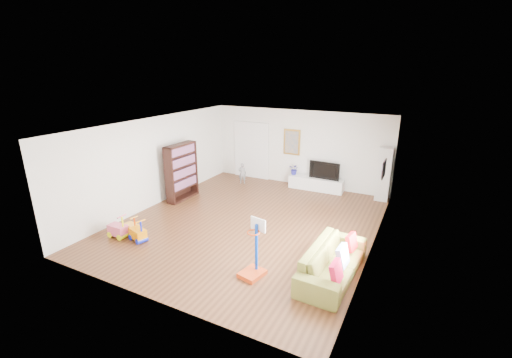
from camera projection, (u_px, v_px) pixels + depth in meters
The scene contains 25 objects.
floor at pixel (249, 222), 9.48m from camera, with size 6.50×7.50×0.00m, color brown.
ceiling at pixel (249, 125), 8.65m from camera, with size 6.50×7.50×0.00m, color white.
wall_back at pixel (299, 148), 12.24m from camera, with size 6.50×0.00×2.70m, color silver.
wall_front at pixel (146, 234), 5.89m from camera, with size 6.50×0.00×2.70m, color silver.
wall_left at pixel (156, 161), 10.48m from camera, with size 0.00×7.50×2.70m, color white.
wall_right at pixel (377, 196), 7.65m from camera, with size 0.00×7.50×2.70m, color white.
navy_accent at pixel (387, 160), 8.69m from camera, with size 0.01×3.20×1.70m, color black.
olive_wainscot at pixel (381, 209), 9.11m from camera, with size 0.01×3.20×1.00m, color brown.
doorway at pixel (251, 151), 13.12m from camera, with size 1.45×0.06×2.10m, color white.
painting_back at pixel (292, 142), 12.25m from camera, with size 0.62×0.06×0.92m, color gold.
artwork_right at pixel (384, 169), 8.98m from camera, with size 0.04×0.56×0.46m, color #7F3F8C.
media_console at pixel (316, 184), 11.97m from camera, with size 1.89×0.47×0.44m, color silver.
tall_cabinet at pixel (384, 174), 10.87m from camera, with size 0.40×0.40×1.73m, color silver.
bookshelf at pixel (182, 172), 10.96m from camera, with size 0.33×1.24×1.82m, color black.
sofa at pixel (333, 261), 6.96m from camera, with size 2.24×0.88×0.65m, color olive.
basketball_hoop at pixel (252, 249), 6.86m from camera, with size 0.42×0.52×1.24m, color #BB380F.
ride_on_yellow at pixel (131, 225), 8.75m from camera, with size 0.38×0.24×0.51m, color #FFA728.
ride_on_orange at pixel (137, 230), 8.39m from camera, with size 0.45×0.28×0.60m, color orange.
ride_on_pink at pixel (117, 226), 8.57m from camera, with size 0.47×0.29×0.62m, color #E25A7B.
child at pixel (242, 173), 12.58m from camera, with size 0.28×0.19×0.77m, color slate.
tv at pixel (325, 170), 11.74m from camera, with size 1.06×0.14×0.61m, color black.
vase_plant at pixel (294, 169), 12.20m from camera, with size 0.36×0.31×0.40m, color navy.
pillow_left at pixel (336, 272), 6.26m from camera, with size 0.10×0.39×0.39m, color #CD123E.
pillow_center at pixel (343, 256), 6.79m from camera, with size 0.11×0.42×0.42m, color white.
pillow_right at pixel (352, 242), 7.35m from camera, with size 0.09×0.36×0.36m, color #CD000A.
Camera 1 is at (4.11, -7.61, 4.07)m, focal length 24.00 mm.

